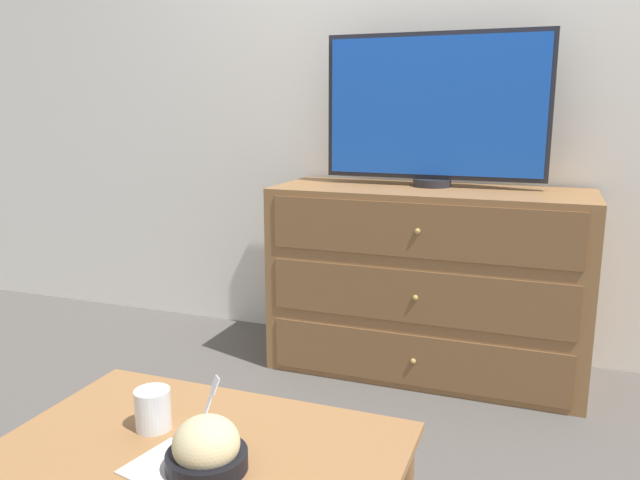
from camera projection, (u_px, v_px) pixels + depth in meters
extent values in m
plane|color=#56514C|center=(420.00, 344.00, 3.21)|extent=(12.00, 12.00, 0.00)
cube|color=white|center=(430.00, 85.00, 2.96)|extent=(12.00, 0.05, 2.60)
cube|color=olive|center=(427.00, 281.00, 2.83)|extent=(1.38, 0.51, 0.85)
cube|color=brown|center=(413.00, 361.00, 2.65)|extent=(1.27, 0.01, 0.23)
sphere|color=tan|center=(413.00, 361.00, 2.65)|extent=(0.02, 0.02, 0.02)
cube|color=brown|center=(415.00, 297.00, 2.59)|extent=(1.27, 0.01, 0.23)
sphere|color=tan|center=(415.00, 298.00, 2.59)|extent=(0.02, 0.02, 0.02)
cube|color=brown|center=(418.00, 231.00, 2.53)|extent=(1.27, 0.01, 0.23)
sphere|color=tan|center=(417.00, 231.00, 2.53)|extent=(0.02, 0.02, 0.02)
cylinder|color=#232328|center=(432.00, 183.00, 2.82)|extent=(0.17, 0.17, 0.03)
cube|color=#232328|center=(435.00, 107.00, 2.75)|extent=(0.99, 0.04, 0.64)
cube|color=blue|center=(434.00, 107.00, 2.73)|extent=(0.95, 0.01, 0.60)
cube|color=#9E6B3D|center=(203.00, 448.00, 1.42)|extent=(0.91, 0.55, 0.02)
cylinder|color=brown|center=(123.00, 450.00, 1.83)|extent=(0.04, 0.04, 0.43)
cylinder|color=black|center=(207.00, 461.00, 1.32)|extent=(0.17, 0.17, 0.04)
ellipsoid|color=beige|center=(206.00, 444.00, 1.31)|extent=(0.14, 0.14, 0.12)
cube|color=white|center=(203.00, 422.00, 1.32)|extent=(0.05, 0.05, 0.16)
cube|color=white|center=(215.00, 385.00, 1.32)|extent=(0.03, 0.03, 0.03)
cylinder|color=#9E6638|center=(153.00, 416.00, 1.48)|extent=(0.08, 0.08, 0.06)
cylinder|color=white|center=(153.00, 409.00, 1.48)|extent=(0.08, 0.08, 0.10)
cube|color=silver|center=(170.00, 466.00, 1.33)|extent=(0.19, 0.19, 0.00)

